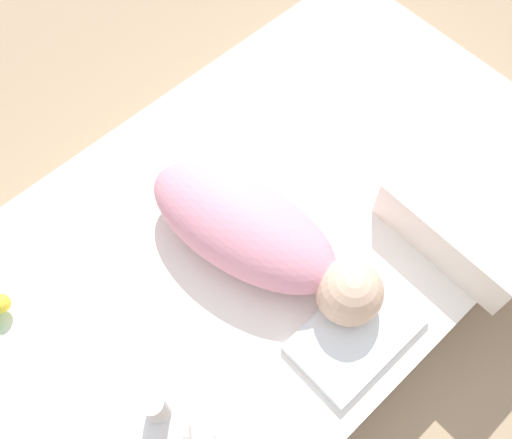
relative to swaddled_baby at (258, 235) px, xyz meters
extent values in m
plane|color=#9E8466|center=(0.07, 0.04, -0.26)|extent=(12.00, 12.00, 0.00)
cube|color=white|center=(0.07, 0.04, -0.16)|extent=(1.40, 0.84, 0.18)
cube|color=white|center=(0.01, -0.26, -0.06)|extent=(0.25, 0.16, 0.02)
ellipsoid|color=pink|center=(-0.01, 0.04, 0.00)|extent=(0.29, 0.46, 0.15)
sphere|color=#DBB293|center=(0.05, -0.21, -0.01)|extent=(0.13, 0.13, 0.13)
cube|color=white|center=(0.44, -0.26, -0.02)|extent=(0.39, 0.32, 0.11)
sphere|color=white|center=(-0.40, -0.19, 0.17)|extent=(0.14, 0.14, 0.14)
cylinder|color=white|center=(-0.36, -0.19, 0.25)|extent=(0.03, 0.03, 0.09)
sphere|color=yellow|center=(-0.46, 0.25, -0.04)|extent=(0.04, 0.04, 0.04)
camera|label=1|loc=(-0.36, -0.38, 1.07)|focal=42.00mm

